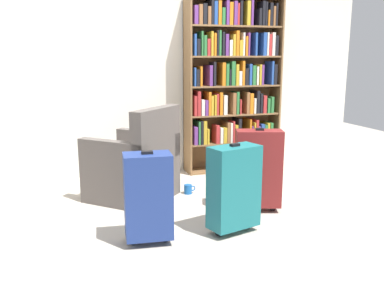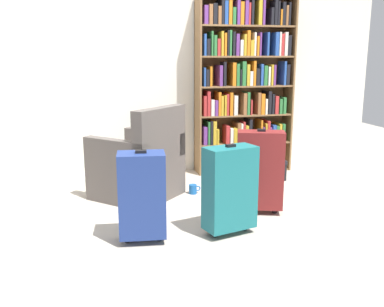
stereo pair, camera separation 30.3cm
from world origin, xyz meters
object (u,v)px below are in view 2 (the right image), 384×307
(bookshelf, at_px, (243,79))
(storage_box, at_px, (262,169))
(suitcase_teal, at_px, (230,188))
(mug, at_px, (193,189))
(suitcase_navy_blue, at_px, (142,195))
(armchair, at_px, (140,166))
(suitcase_dark_red, at_px, (260,170))

(bookshelf, xyz_separation_m, storage_box, (0.09, -0.45, -0.98))
(suitcase_teal, bearing_deg, storage_box, 59.24)
(bookshelf, distance_m, suitcase_teal, 2.10)
(mug, bearing_deg, suitcase_navy_blue, -121.08)
(armchair, xyz_separation_m, suitcase_dark_red, (0.98, -0.68, 0.07))
(mug, xyz_separation_m, storage_box, (0.87, 0.34, 0.07))
(bookshelf, distance_m, suitcase_navy_blue, 2.42)
(armchair, height_order, storage_box, armchair)
(armchair, height_order, suitcase_teal, armchair)
(armchair, relative_size, mug, 8.25)
(bookshelf, relative_size, suitcase_teal, 2.81)
(suitcase_navy_blue, bearing_deg, storage_box, 42.60)
(armchair, relative_size, suitcase_dark_red, 1.32)
(suitcase_teal, bearing_deg, suitcase_dark_red, 44.54)
(suitcase_dark_red, bearing_deg, armchair, 145.39)
(suitcase_teal, bearing_deg, suitcase_navy_blue, 179.55)
(suitcase_dark_red, relative_size, suitcase_navy_blue, 1.07)
(mug, xyz_separation_m, suitcase_teal, (0.05, -1.05, 0.32))
(mug, relative_size, suitcase_teal, 0.17)
(bookshelf, bearing_deg, storage_box, -78.80)
(storage_box, relative_size, suitcase_teal, 0.70)
(bookshelf, distance_m, storage_box, 1.08)
(suitcase_teal, bearing_deg, armchair, 118.30)
(mug, height_order, suitcase_navy_blue, suitcase_navy_blue)
(bookshelf, height_order, storage_box, bookshelf)
(bookshelf, relative_size, suitcase_navy_blue, 2.87)
(suitcase_navy_blue, bearing_deg, suitcase_teal, -0.45)
(storage_box, bearing_deg, suitcase_teal, -120.76)
(mug, xyz_separation_m, suitcase_navy_blue, (-0.63, -1.04, 0.32))
(suitcase_dark_red, xyz_separation_m, suitcase_navy_blue, (-1.08, -0.39, -0.03))
(mug, distance_m, suitcase_dark_red, 0.86)
(armchair, height_order, suitcase_navy_blue, armchair)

